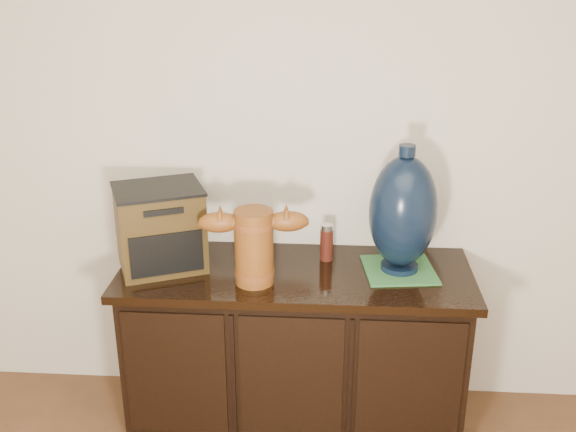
# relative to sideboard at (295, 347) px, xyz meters

# --- Properties ---
(sideboard) EXTENTS (1.46, 0.56, 0.75)m
(sideboard) POSITION_rel_sideboard_xyz_m (0.00, 0.00, 0.00)
(sideboard) COLOR black
(sideboard) RESTS_ON ground
(terracotta_vessel) EXTENTS (0.43, 0.17, 0.31)m
(terracotta_vessel) POSITION_rel_sideboard_xyz_m (-0.16, -0.11, 0.54)
(terracotta_vessel) COLOR brown
(terracotta_vessel) RESTS_ON sideboard
(tv_radio) EXTENTS (0.43, 0.39, 0.35)m
(tv_radio) POSITION_rel_sideboard_xyz_m (-0.56, 0.01, 0.54)
(tv_radio) COLOR #3A280E
(tv_radio) RESTS_ON sideboard
(green_mat) EXTENTS (0.32, 0.32, 0.01)m
(green_mat) POSITION_rel_sideboard_xyz_m (0.43, 0.03, 0.37)
(green_mat) COLOR #2E6833
(green_mat) RESTS_ON sideboard
(lamp_base) EXTENTS (0.30, 0.30, 0.53)m
(lamp_base) POSITION_rel_sideboard_xyz_m (0.43, 0.03, 0.63)
(lamp_base) COLOR black
(lamp_base) RESTS_ON green_mat
(spray_can) EXTENTS (0.06, 0.06, 0.16)m
(spray_can) POSITION_rel_sideboard_xyz_m (0.13, 0.12, 0.45)
(spray_can) COLOR #601C10
(spray_can) RESTS_ON sideboard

